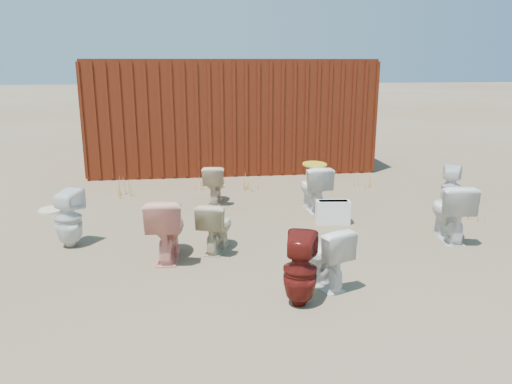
{
  "coord_description": "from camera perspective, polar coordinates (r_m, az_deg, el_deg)",
  "views": [
    {
      "loc": [
        -0.9,
        -6.19,
        2.34
      ],
      "look_at": [
        0.0,
        0.6,
        0.55
      ],
      "focal_mm": 35.0,
      "sensor_mm": 36.0,
      "label": 1
    }
  ],
  "objects": [
    {
      "name": "ground",
      "position": [
        6.68,
        0.68,
        -5.87
      ],
      "size": [
        100.0,
        100.0,
        0.0
      ],
      "primitive_type": "plane",
      "color": "brown",
      "rests_on": "ground"
    },
    {
      "name": "shipping_container",
      "position": [
        11.48,
        -3.04,
        8.93
      ],
      "size": [
        6.0,
        2.4,
        2.4
      ],
      "primitive_type": "cube",
      "color": "#55180E",
      "rests_on": "ground"
    },
    {
      "name": "toilet_front_pink",
      "position": [
        6.16,
        -10.17,
        -4.03
      ],
      "size": [
        0.5,
        0.8,
        0.78
      ],
      "primitive_type": "imported",
      "rotation": [
        0.0,
        0.0,
        3.06
      ],
      "color": "#FBA391",
      "rests_on": "ground"
    },
    {
      "name": "toilet_front_c",
      "position": [
        5.41,
        7.64,
        -7.22
      ],
      "size": [
        0.6,
        0.76,
        0.68
      ],
      "primitive_type": "imported",
      "rotation": [
        0.0,
        0.0,
        3.54
      ],
      "color": "white",
      "rests_on": "ground"
    },
    {
      "name": "toilet_front_maroon",
      "position": [
        4.95,
        5.06,
        -8.86
      ],
      "size": [
        0.43,
        0.44,
        0.74
      ],
      "primitive_type": "imported",
      "rotation": [
        0.0,
        0.0,
        2.79
      ],
      "color": "#611510",
      "rests_on": "ground"
    },
    {
      "name": "toilet_front_e",
      "position": [
        7.2,
        21.29,
        -2.06
      ],
      "size": [
        0.54,
        0.83,
        0.79
      ],
      "primitive_type": "imported",
      "rotation": [
        0.0,
        0.0,
        3.01
      ],
      "color": "white",
      "rests_on": "ground"
    },
    {
      "name": "toilet_back_a",
      "position": [
        6.89,
        -20.66,
        -2.83
      ],
      "size": [
        0.46,
        0.47,
        0.76
      ],
      "primitive_type": "imported",
      "rotation": [
        0.0,
        0.0,
        2.69
      ],
      "color": "white",
      "rests_on": "ground"
    },
    {
      "name": "toilet_back_beige_left",
      "position": [
        8.53,
        -4.76,
        0.96
      ],
      "size": [
        0.45,
        0.69,
        0.66
      ],
      "primitive_type": "imported",
      "rotation": [
        0.0,
        0.0,
        3.0
      ],
      "color": "beige",
      "rests_on": "ground"
    },
    {
      "name": "toilet_back_beige_right",
      "position": [
        6.36,
        -4.59,
        -3.89
      ],
      "size": [
        0.56,
        0.72,
        0.65
      ],
      "primitive_type": "imported",
      "rotation": [
        0.0,
        0.0,
        2.79
      ],
      "color": "beige",
      "rests_on": "ground"
    },
    {
      "name": "toilet_back_yellowlid",
      "position": [
        8.07,
        6.63,
        0.46
      ],
      "size": [
        0.48,
        0.77,
        0.75
      ],
      "primitive_type": "imported",
      "rotation": [
        0.0,
        0.0,
        3.23
      ],
      "color": "white",
      "rests_on": "ground"
    },
    {
      "name": "toilet_back_e",
      "position": [
        8.8,
        21.37,
        0.55
      ],
      "size": [
        0.44,
        0.44,
        0.7
      ],
      "primitive_type": "imported",
      "rotation": [
        0.0,
        0.0,
        2.61
      ],
      "color": "white",
      "rests_on": "ground"
    },
    {
      "name": "yellow_lid",
      "position": [
        7.99,
        6.71,
        3.16
      ],
      "size": [
        0.38,
        0.48,
        0.02
      ],
      "primitive_type": "ellipsoid",
      "color": "gold",
      "rests_on": "toilet_back_yellowlid"
    },
    {
      "name": "loose_tank",
      "position": [
        7.51,
        8.77,
        -2.28
      ],
      "size": [
        0.52,
        0.25,
        0.35
      ],
      "primitive_type": "cube",
      "rotation": [
        0.0,
        0.0,
        -0.11
      ],
      "color": "white",
      "rests_on": "ground"
    },
    {
      "name": "loose_lid_near",
      "position": [
        9.76,
        -4.67,
        0.79
      ],
      "size": [
        0.42,
        0.53,
        0.02
      ],
      "primitive_type": "ellipsoid",
      "rotation": [
        0.0,
        0.0,
        0.09
      ],
      "color": "beige",
      "rests_on": "ground"
    },
    {
      "name": "loose_lid_far",
      "position": [
        8.76,
        -22.48,
        -1.92
      ],
      "size": [
        0.47,
        0.54,
        0.02
      ],
      "primitive_type": "ellipsoid",
      "rotation": [
        0.0,
        0.0,
        0.25
      ],
      "color": "beige",
      "rests_on": "ground"
    },
    {
      "name": "weed_clump_a",
      "position": [
        9.22,
        -15.12,
        0.49
      ],
      "size": [
        0.36,
        0.36,
        0.33
      ],
      "primitive_type": "cone",
      "color": "tan",
      "rests_on": "ground"
    },
    {
      "name": "weed_clump_b",
      "position": [
        9.36,
        -0.51,
        1.04
      ],
      "size": [
        0.32,
        0.32,
        0.28
      ],
      "primitive_type": "cone",
      "color": "tan",
      "rests_on": "ground"
    },
    {
      "name": "weed_clump_c",
      "position": [
        9.8,
        12.0,
        1.35
      ],
      "size": [
        0.36,
        0.36,
        0.28
      ],
      "primitive_type": "cone",
      "color": "tan",
      "rests_on": "ground"
    },
    {
      "name": "weed_clump_d",
      "position": [
        9.53,
        -6.16,
        1.11
      ],
      "size": [
        0.3,
        0.3,
        0.25
      ],
      "primitive_type": "cone",
      "color": "tan",
      "rests_on": "ground"
    },
    {
      "name": "weed_clump_e",
      "position": [
        10.23,
        6.43,
        2.17
      ],
      "size": [
        0.34,
        0.34,
        0.29
      ],
      "primitive_type": "cone",
      "color": "tan",
      "rests_on": "ground"
    },
    {
      "name": "weed_clump_f",
      "position": [
        8.29,
        23.67,
        -2.05
      ],
      "size": [
        0.28,
        0.28,
        0.27
      ],
      "primitive_type": "cone",
      "color": "tan",
      "rests_on": "ground"
    }
  ]
}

